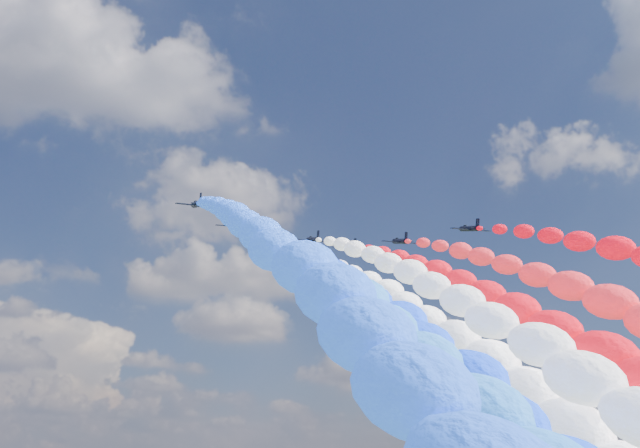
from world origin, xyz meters
name	(u,v)px	position (x,y,z in m)	size (l,w,h in m)	color
jet_0	(197,204)	(-28.17, -7.49, 96.51)	(8.24, 11.06, 2.44)	black
trail_0	(253,253)	(-28.17, -66.50, 70.84)	(6.33, 115.35, 55.08)	blue
jet_1	(235,225)	(-18.62, 3.80, 96.51)	(8.24, 11.06, 2.44)	black
trail_1	(308,281)	(-18.62, -55.21, 70.84)	(6.33, 115.35, 55.08)	blue
jet_2	(261,240)	(-11.16, 12.76, 96.51)	(8.24, 11.06, 2.44)	black
trail_2	(341,298)	(-11.16, -46.25, 70.84)	(6.33, 115.35, 55.08)	#1544FF
jet_3	(313,240)	(-0.01, 9.52, 96.51)	(8.24, 11.06, 2.44)	black
trail_3	(422,298)	(-0.01, -49.49, 70.84)	(6.33, 115.35, 55.08)	silver
jet_4	(303,255)	(1.18, 22.72, 96.51)	(8.24, 11.06, 2.44)	black
trail_4	(396,315)	(1.18, -36.29, 70.84)	(6.33, 115.35, 55.08)	white
jet_5	(350,247)	(9.76, 12.99, 96.51)	(8.24, 11.06, 2.44)	black
trail_5	(473,307)	(9.76, -46.02, 70.84)	(6.33, 115.35, 55.08)	red
jet_6	(400,241)	(19.09, 5.25, 96.51)	(8.24, 11.06, 2.44)	black
trail_6	(555,300)	(19.09, -53.76, 70.84)	(6.33, 115.35, 55.08)	red
jet_7	(469,229)	(29.81, -7.73, 96.51)	(8.24, 11.06, 2.44)	black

